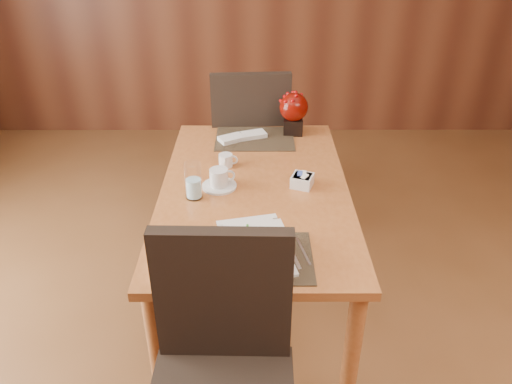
{
  "coord_description": "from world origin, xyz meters",
  "views": [
    {
      "loc": [
        0.0,
        -1.48,
        1.96
      ],
      "look_at": [
        0.01,
        0.35,
        0.87
      ],
      "focal_mm": 35.0,
      "sensor_mm": 36.0,
      "label": 1
    }
  ],
  "objects_px": {
    "dining_table": "(255,204)",
    "far_chair": "(250,138)",
    "berry_decor": "(294,111)",
    "near_chair": "(222,365)",
    "water_glass": "(193,181)",
    "bread_plate": "(171,269)",
    "creamer_jug": "(226,160)",
    "coffee_cup": "(219,180)",
    "soup_setting": "(253,248)",
    "sugar_caddy": "(302,181)"
  },
  "relations": [
    {
      "from": "soup_setting",
      "to": "creamer_jug",
      "type": "xyz_separation_m",
      "value": [
        -0.15,
        0.78,
        -0.02
      ]
    },
    {
      "from": "soup_setting",
      "to": "coffee_cup",
      "type": "relative_size",
      "value": 2.01
    },
    {
      "from": "near_chair",
      "to": "sugar_caddy",
      "type": "bearing_deg",
      "value": 71.42
    },
    {
      "from": "water_glass",
      "to": "bread_plate",
      "type": "relative_size",
      "value": 1.14
    },
    {
      "from": "sugar_caddy",
      "to": "far_chair",
      "type": "xyz_separation_m",
      "value": [
        -0.26,
        0.87,
        -0.17
      ]
    },
    {
      "from": "sugar_caddy",
      "to": "berry_decor",
      "type": "bearing_deg",
      "value": 90.34
    },
    {
      "from": "near_chair",
      "to": "bread_plate",
      "type": "bearing_deg",
      "value": 124.31
    },
    {
      "from": "water_glass",
      "to": "far_chair",
      "type": "bearing_deg",
      "value": 75.68
    },
    {
      "from": "creamer_jug",
      "to": "far_chair",
      "type": "height_order",
      "value": "far_chair"
    },
    {
      "from": "coffee_cup",
      "to": "sugar_caddy",
      "type": "distance_m",
      "value": 0.4
    },
    {
      "from": "coffee_cup",
      "to": "creamer_jug",
      "type": "xyz_separation_m",
      "value": [
        0.02,
        0.22,
        -0.01
      ]
    },
    {
      "from": "bread_plate",
      "to": "water_glass",
      "type": "bearing_deg",
      "value": 86.48
    },
    {
      "from": "water_glass",
      "to": "bread_plate",
      "type": "height_order",
      "value": "water_glass"
    },
    {
      "from": "coffee_cup",
      "to": "near_chair",
      "type": "bearing_deg",
      "value": -86.29
    },
    {
      "from": "water_glass",
      "to": "near_chair",
      "type": "bearing_deg",
      "value": -78.48
    },
    {
      "from": "dining_table",
      "to": "berry_decor",
      "type": "bearing_deg",
      "value": 70.56
    },
    {
      "from": "water_glass",
      "to": "bread_plate",
      "type": "xyz_separation_m",
      "value": [
        -0.03,
        -0.52,
        -0.08
      ]
    },
    {
      "from": "coffee_cup",
      "to": "sugar_caddy",
      "type": "xyz_separation_m",
      "value": [
        0.4,
        0.01,
        -0.01
      ]
    },
    {
      "from": "bread_plate",
      "to": "far_chair",
      "type": "distance_m",
      "value": 1.54
    },
    {
      "from": "soup_setting",
      "to": "bread_plate",
      "type": "height_order",
      "value": "soup_setting"
    },
    {
      "from": "dining_table",
      "to": "bread_plate",
      "type": "xyz_separation_m",
      "value": [
        -0.31,
        -0.62,
        0.1
      ]
    },
    {
      "from": "sugar_caddy",
      "to": "coffee_cup",
      "type": "bearing_deg",
      "value": -178.68
    },
    {
      "from": "soup_setting",
      "to": "bread_plate",
      "type": "relative_size",
      "value": 2.14
    },
    {
      "from": "far_chair",
      "to": "dining_table",
      "type": "bearing_deg",
      "value": 88.61
    },
    {
      "from": "far_chair",
      "to": "berry_decor",
      "type": "bearing_deg",
      "value": 132.63
    },
    {
      "from": "water_glass",
      "to": "berry_decor",
      "type": "distance_m",
      "value": 0.89
    },
    {
      "from": "coffee_cup",
      "to": "far_chair",
      "type": "height_order",
      "value": "far_chair"
    },
    {
      "from": "berry_decor",
      "to": "near_chair",
      "type": "distance_m",
      "value": 1.63
    },
    {
      "from": "dining_table",
      "to": "soup_setting",
      "type": "relative_size",
      "value": 4.46
    },
    {
      "from": "creamer_jug",
      "to": "berry_decor",
      "type": "relative_size",
      "value": 0.38
    },
    {
      "from": "coffee_cup",
      "to": "creamer_jug",
      "type": "bearing_deg",
      "value": 84.59
    },
    {
      "from": "soup_setting",
      "to": "creamer_jug",
      "type": "relative_size",
      "value": 3.66
    },
    {
      "from": "soup_setting",
      "to": "bread_plate",
      "type": "distance_m",
      "value": 0.32
    },
    {
      "from": "creamer_jug",
      "to": "sugar_caddy",
      "type": "relative_size",
      "value": 0.95
    },
    {
      "from": "water_glass",
      "to": "far_chair",
      "type": "height_order",
      "value": "far_chair"
    },
    {
      "from": "creamer_jug",
      "to": "water_glass",
      "type": "bearing_deg",
      "value": -111.08
    },
    {
      "from": "water_glass",
      "to": "far_chair",
      "type": "xyz_separation_m",
      "value": [
        0.25,
        0.98,
        -0.23
      ]
    },
    {
      "from": "berry_decor",
      "to": "bread_plate",
      "type": "height_order",
      "value": "berry_decor"
    },
    {
      "from": "far_chair",
      "to": "soup_setting",
      "type": "bearing_deg",
      "value": 87.64
    },
    {
      "from": "berry_decor",
      "to": "bread_plate",
      "type": "distance_m",
      "value": 1.38
    },
    {
      "from": "soup_setting",
      "to": "creamer_jug",
      "type": "bearing_deg",
      "value": 87.81
    },
    {
      "from": "dining_table",
      "to": "water_glass",
      "type": "xyz_separation_m",
      "value": [
        -0.28,
        -0.1,
        0.19
      ]
    },
    {
      "from": "dining_table",
      "to": "near_chair",
      "type": "distance_m",
      "value": 0.94
    },
    {
      "from": "berry_decor",
      "to": "near_chair",
      "type": "relative_size",
      "value": 0.23
    },
    {
      "from": "dining_table",
      "to": "coffee_cup",
      "type": "height_order",
      "value": "coffee_cup"
    },
    {
      "from": "soup_setting",
      "to": "far_chair",
      "type": "distance_m",
      "value": 1.46
    },
    {
      "from": "water_glass",
      "to": "creamer_jug",
      "type": "height_order",
      "value": "water_glass"
    },
    {
      "from": "creamer_jug",
      "to": "near_chair",
      "type": "relative_size",
      "value": 0.09
    },
    {
      "from": "creamer_jug",
      "to": "bread_plate",
      "type": "relative_size",
      "value": 0.59
    },
    {
      "from": "dining_table",
      "to": "far_chair",
      "type": "height_order",
      "value": "far_chair"
    }
  ]
}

